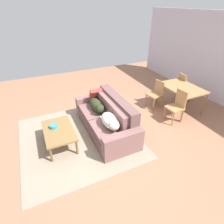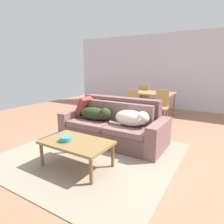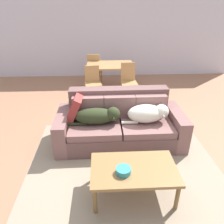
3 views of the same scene
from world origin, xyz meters
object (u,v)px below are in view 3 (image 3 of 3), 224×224
at_px(throw_pillow_by_left_arm, 74,108).
at_px(dining_chair_far_left, 94,68).
at_px(dining_chair_near_left, 93,81).
at_px(dog_on_left_cushion, 99,116).
at_px(dining_chair_near_right, 128,80).
at_px(coffee_table, 134,171).
at_px(dog_on_right_cushion, 149,113).
at_px(couch, 120,124).
at_px(bowl_on_coffee_table, 123,171).
at_px(dining_table, 110,67).

height_order(throw_pillow_by_left_arm, dining_chair_far_left, dining_chair_far_left).
bearing_deg(dining_chair_near_left, dog_on_left_cushion, -93.90).
xyz_separation_m(dog_on_left_cushion, dining_chair_near_right, (0.75, 2.05, -0.08)).
height_order(throw_pillow_by_left_arm, coffee_table, throw_pillow_by_left_arm).
bearing_deg(dog_on_right_cushion, dining_chair_near_right, 91.90).
height_order(couch, dog_on_left_cushion, couch).
distance_m(bowl_on_coffee_table, dining_chair_near_left, 3.25).
xyz_separation_m(dining_table, dining_chair_near_right, (0.44, -0.54, -0.19)).
height_order(couch, dining_chair_far_left, dining_chair_far_left).
xyz_separation_m(dog_on_right_cushion, dining_chair_near_left, (-0.99, 2.01, -0.11)).
height_order(couch, bowl_on_coffee_table, couch).
xyz_separation_m(couch, throw_pillow_by_left_arm, (-0.78, 0.04, 0.31)).
bearing_deg(dining_table, dining_chair_far_left, 130.29).
xyz_separation_m(dog_on_right_cushion, dining_chair_far_left, (-0.97, 3.10, -0.08)).
height_order(dining_chair_near_right, dining_chair_far_left, dining_chair_far_left).
bearing_deg(dog_on_right_cushion, couch, 164.68).
distance_m(coffee_table, bowl_on_coffee_table, 0.18).
relative_size(dining_chair_near_right, dining_chair_far_left, 0.97).
bearing_deg(dining_chair_near_right, coffee_table, -99.40).
relative_size(dog_on_right_cushion, bowl_on_coffee_table, 4.36).
xyz_separation_m(coffee_table, bowl_on_coffee_table, (-0.14, -0.08, 0.08)).
bearing_deg(couch, dog_on_right_cushion, -15.32).
bearing_deg(dining_chair_far_left, throw_pillow_by_left_arm, 93.04).
bearing_deg(dining_table, dining_chair_near_right, -50.62).
height_order(couch, dining_table, couch).
bearing_deg(dining_chair_near_right, dog_on_left_cushion, -113.68).
xyz_separation_m(couch, dining_table, (-0.06, 2.45, 0.35)).
relative_size(couch, dining_chair_near_right, 2.38).
bearing_deg(dining_chair_far_left, dog_on_right_cushion, 115.78).
bearing_deg(bowl_on_coffee_table, dining_table, 89.83).
xyz_separation_m(dining_chair_near_left, dining_chair_far_left, (0.02, 1.08, 0.04)).
xyz_separation_m(throw_pillow_by_left_arm, dining_chair_near_left, (0.26, 1.85, -0.17)).
height_order(coffee_table, bowl_on_coffee_table, bowl_on_coffee_table).
bearing_deg(bowl_on_coffee_table, dog_on_left_cushion, 103.80).
distance_m(bowl_on_coffee_table, dining_table, 3.79).
relative_size(coffee_table, dining_chair_far_left, 1.14).
relative_size(dog_on_right_cushion, dining_chair_near_left, 0.93).
height_order(coffee_table, dining_chair_near_left, dining_chair_near_left).
xyz_separation_m(dog_on_left_cushion, dining_chair_far_left, (-0.14, 3.11, -0.06)).
height_order(dog_on_left_cushion, bowl_on_coffee_table, dog_on_left_cushion).
xyz_separation_m(dining_table, dining_chair_near_left, (-0.46, -0.56, -0.21)).
bearing_deg(dining_table, dog_on_right_cushion, -78.42).
distance_m(dining_table, dining_chair_near_right, 0.72).
xyz_separation_m(dining_chair_near_left, dining_chair_near_right, (0.90, 0.02, 0.02)).
height_order(dog_on_right_cushion, dining_table, dining_table).
height_order(dog_on_right_cushion, bowl_on_coffee_table, dog_on_right_cushion).
xyz_separation_m(throw_pillow_by_left_arm, bowl_on_coffee_table, (0.70, -1.37, -0.18)).
bearing_deg(dining_table, couch, -88.60).
bearing_deg(dog_on_left_cushion, dining_chair_near_right, 69.53).
height_order(throw_pillow_by_left_arm, dining_chair_near_right, dining_chair_near_right).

